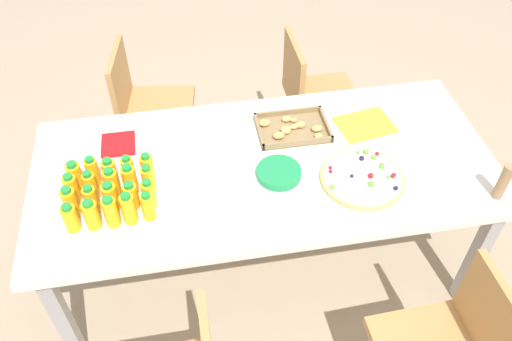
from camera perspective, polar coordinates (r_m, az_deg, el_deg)
ground_plane at (r=2.89m, az=0.82°, el=-9.71°), size 12.00×12.00×0.00m
party_table at (r=2.37m, az=0.99°, el=-0.37°), size 2.04×0.92×0.74m
chair_far_right at (r=3.13m, az=6.06°, el=8.51°), size 0.41×0.41×0.83m
chair_far_left at (r=3.09m, az=-11.93°, el=7.22°), size 0.45×0.45×0.83m
juice_bottle_0 at (r=2.15m, az=-19.46°, el=-4.88°), size 0.06×0.06×0.13m
juice_bottle_1 at (r=2.14m, az=-17.41°, el=-4.58°), size 0.06×0.06×0.14m
juice_bottle_2 at (r=2.12m, az=-15.45°, el=-4.36°), size 0.06×0.06×0.15m
juice_bottle_3 at (r=2.11m, az=-13.64°, el=-4.03°), size 0.06×0.06×0.15m
juice_bottle_4 at (r=2.11m, az=-11.62°, el=-3.83°), size 0.05×0.05×0.14m
juice_bottle_5 at (r=2.20m, az=-19.48°, el=-3.27°), size 0.06×0.06×0.15m
juice_bottle_6 at (r=2.19m, az=-17.44°, el=-3.05°), size 0.05×0.05×0.14m
juice_bottle_7 at (r=2.17m, az=-15.49°, el=-2.80°), size 0.06×0.06×0.14m
juice_bottle_8 at (r=2.17m, az=-13.39°, el=-2.69°), size 0.06×0.06×0.13m
juice_bottle_9 at (r=2.15m, az=-11.53°, el=-2.50°), size 0.05×0.05×0.14m
juice_bottle_10 at (r=2.26m, az=-19.34°, el=-1.85°), size 0.06×0.06×0.14m
juice_bottle_11 at (r=2.24m, az=-17.47°, el=-1.64°), size 0.05×0.05×0.15m
juice_bottle_12 at (r=2.22m, az=-15.36°, el=-1.35°), size 0.06×0.06×0.15m
juice_bottle_13 at (r=2.22m, az=-13.53°, el=-1.02°), size 0.06×0.06×0.15m
juice_bottle_14 at (r=2.21m, az=-11.58°, el=-0.98°), size 0.05×0.05×0.14m
juice_bottle_15 at (r=2.30m, az=-18.98°, el=-0.51°), size 0.06×0.06×0.14m
juice_bottle_16 at (r=2.29m, az=-17.25°, el=-0.14°), size 0.05×0.05×0.15m
juice_bottle_17 at (r=2.28m, az=-15.54°, el=-0.20°), size 0.06×0.06×0.14m
juice_bottle_18 at (r=2.27m, az=-13.65°, el=0.14°), size 0.05×0.05×0.14m
juice_bottle_19 at (r=2.26m, az=-11.68°, el=0.28°), size 0.05×0.05×0.14m
fruit_pizza at (r=2.29m, az=11.46°, el=-0.75°), size 0.36×0.36×0.05m
snack_tray at (r=2.48m, az=3.92°, el=4.55°), size 0.33×0.23×0.04m
plate_stack at (r=2.26m, az=2.48°, el=-0.25°), size 0.19×0.19×0.03m
napkin_stack at (r=2.48m, az=-14.70°, el=2.77°), size 0.15×0.15×0.02m
cardboard_tube at (r=2.35m, az=25.22°, el=-1.11°), size 0.04×0.04×0.17m
paper_folder at (r=2.56m, az=11.73°, el=4.88°), size 0.29×0.24×0.01m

